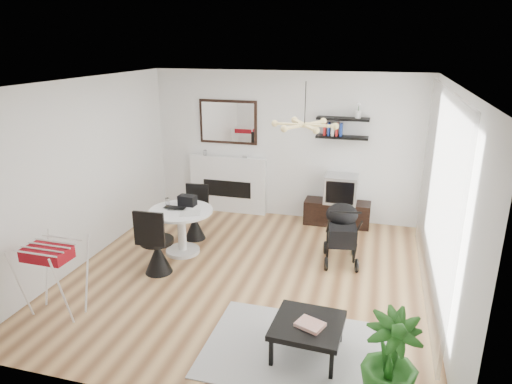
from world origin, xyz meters
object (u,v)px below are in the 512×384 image
(fireplace, at_px, (228,177))
(stroller, at_px, (341,235))
(crt_tv, at_px, (341,189))
(potted_plant, at_px, (390,360))
(drying_rack, at_px, (54,278))
(tv_console, at_px, (337,213))
(coffee_table, at_px, (308,326))
(dining_table, at_px, (182,225))

(fireplace, relative_size, stroller, 2.21)
(fireplace, height_order, crt_tv, fireplace)
(fireplace, height_order, potted_plant, fireplace)
(drying_rack, bearing_deg, tv_console, 52.87)
(crt_tv, height_order, drying_rack, same)
(stroller, height_order, potted_plant, stroller)
(stroller, bearing_deg, potted_plant, -84.66)
(crt_tv, xyz_separation_m, stroller, (0.15, -1.44, -0.27))
(fireplace, distance_m, potted_plant, 5.32)
(fireplace, xyz_separation_m, coffee_table, (2.20, -3.90, -0.34))
(crt_tv, distance_m, stroller, 1.47)
(stroller, xyz_separation_m, potted_plant, (0.69, -2.80, 0.04))
(tv_console, height_order, dining_table, dining_table)
(tv_console, height_order, crt_tv, crt_tv)
(tv_console, relative_size, potted_plant, 1.27)
(stroller, height_order, coffee_table, stroller)
(stroller, xyz_separation_m, coffee_table, (-0.13, -2.32, -0.08))
(dining_table, bearing_deg, crt_tv, 38.86)
(fireplace, relative_size, drying_rack, 2.30)
(stroller, distance_m, coffee_table, 2.32)
(dining_table, bearing_deg, coffee_table, -39.94)
(stroller, distance_m, potted_plant, 2.88)
(fireplace, bearing_deg, drying_rack, -102.39)
(fireplace, height_order, dining_table, fireplace)
(dining_table, distance_m, stroller, 2.46)
(drying_rack, height_order, stroller, stroller)
(dining_table, xyz_separation_m, coffee_table, (2.30, -1.92, -0.13))
(coffee_table, distance_m, potted_plant, 0.96)
(dining_table, bearing_deg, potted_plant, -37.65)
(crt_tv, bearing_deg, coffee_table, -89.61)
(crt_tv, bearing_deg, potted_plant, -78.68)
(fireplace, bearing_deg, potted_plant, -55.42)
(tv_console, relative_size, coffee_table, 1.55)
(crt_tv, relative_size, potted_plant, 0.62)
(fireplace, relative_size, dining_table, 2.19)
(fireplace, bearing_deg, coffee_table, -60.59)
(dining_table, height_order, potted_plant, potted_plant)
(crt_tv, bearing_deg, stroller, -83.86)
(fireplace, xyz_separation_m, stroller, (2.33, -1.58, -0.27))
(stroller, bearing_deg, tv_console, 89.39)
(drying_rack, distance_m, coffee_table, 3.07)
(crt_tv, height_order, coffee_table, crt_tv)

